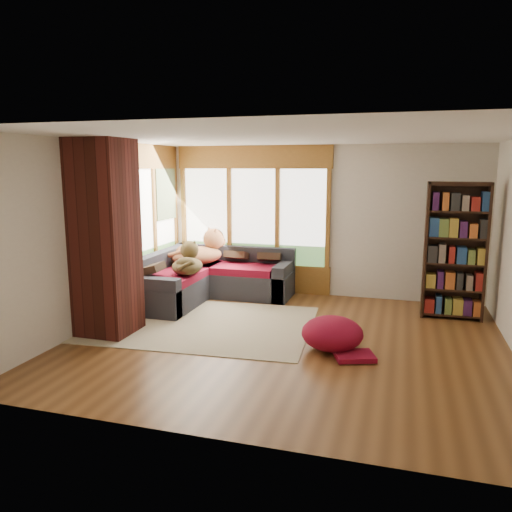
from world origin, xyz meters
The scene contains 16 objects.
floor centered at (0.00, 0.00, 0.00)m, with size 5.50×5.50×0.00m, color brown.
ceiling centered at (0.00, 0.00, 2.60)m, with size 5.50×5.50×0.00m, color white.
wall_back centered at (0.00, 2.50, 1.30)m, with size 5.50×0.04×2.60m, color silver.
wall_front centered at (0.00, -2.50, 1.30)m, with size 5.50×0.04×2.60m, color silver.
wall_left centered at (-2.75, 0.00, 1.30)m, with size 0.04×5.00×2.60m, color silver.
windows_back centered at (-1.20, 2.47, 1.35)m, with size 2.82×0.10×1.90m.
windows_left centered at (-2.72, 1.20, 1.35)m, with size 0.10×2.62×1.90m.
roller_blind centered at (-2.69, 2.03, 1.75)m, with size 0.03×0.72×0.90m, color #6C8258.
brick_chimney centered at (-2.40, -0.35, 1.30)m, with size 0.70×0.70×2.60m, color #471914.
sectional_sofa centered at (-1.95, 1.70, 0.30)m, with size 2.20×2.20×0.80m.
area_rug centered at (-1.30, 0.34, 0.01)m, with size 3.06×2.34×0.01m, color beige.
bookshelf centered at (2.14, 1.67, 1.01)m, with size 0.87×0.29×2.02m.
pouf centered at (0.61, -0.15, 0.22)m, with size 0.76×0.76×0.41m, color maroon.
dog_tan centered at (-1.97, 1.89, 0.81)m, with size 1.04×1.10×0.54m.
dog_brindle centered at (-1.89, 1.14, 0.75)m, with size 0.66×0.87×0.43m.
throw_pillows centered at (-1.92, 1.85, 0.74)m, with size 1.98×1.68×0.45m.
Camera 1 is at (1.38, -6.07, 2.25)m, focal length 35.00 mm.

